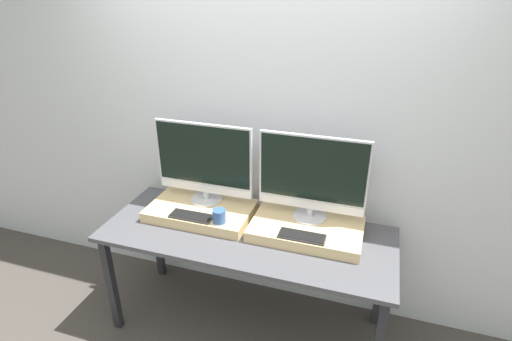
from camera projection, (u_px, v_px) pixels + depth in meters
The scene contains 9 objects.
wall_back at pixel (267, 136), 2.72m from camera, with size 8.00×0.04×2.60m.
workbench at pixel (247, 242), 2.60m from camera, with size 1.87×0.73×0.79m.
wooden_riser_left at pixel (201, 211), 2.74m from camera, with size 0.70×0.42×0.07m.
monitor_left at pixel (204, 162), 2.68m from camera, with size 0.68×0.22×0.56m.
keyboard_left at pixel (191, 216), 2.60m from camera, with size 0.28×0.11×0.01m.
mug at pixel (219, 216), 2.53m from camera, with size 0.08×0.08×0.09m.
wooden_riser_right at pixel (306, 229), 2.54m from camera, with size 0.70×0.42×0.07m.
monitor_right at pixel (312, 176), 2.47m from camera, with size 0.68×0.22×0.56m.
keyboard_right at pixel (302, 236), 2.39m from camera, with size 0.28×0.11×0.01m.
Camera 1 is at (0.72, -1.66, 2.25)m, focal length 28.00 mm.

